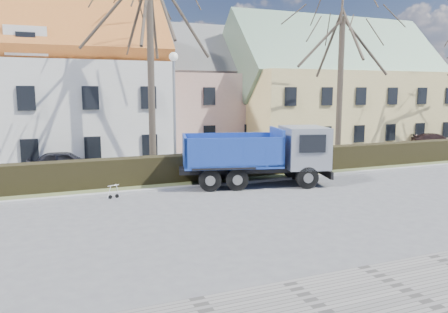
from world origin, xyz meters
name	(u,v)px	position (x,y,z in m)	size (l,w,h in m)	color
ground	(257,210)	(0.00, 0.00, 0.00)	(120.00, 120.00, 0.00)	#505053
curb_far	(214,185)	(0.00, 4.60, 0.06)	(80.00, 0.30, 0.12)	#979695
grass_strip	(202,179)	(0.00, 6.20, 0.05)	(80.00, 3.00, 0.10)	#49542F
hedge	(204,168)	(0.00, 6.00, 0.65)	(60.00, 0.90, 1.30)	black
building_pink	(192,97)	(4.00, 20.00, 4.00)	(10.80, 8.80, 8.00)	tan
building_yellow	(336,94)	(16.00, 17.00, 4.25)	(18.80, 10.80, 8.50)	#D9C177
tree_1	(151,55)	(-2.00, 8.50, 6.33)	(9.20, 9.20, 12.65)	#372E26
tree_2	(341,74)	(10.00, 8.50, 5.50)	(8.00, 8.00, 11.00)	#372E26
dump_truck	(250,155)	(1.72, 4.16, 1.44)	(7.20, 2.67, 2.88)	navy
streetlight	(174,116)	(-1.19, 7.00, 3.23)	(0.50, 0.50, 6.46)	gray
cart_frame	(109,192)	(-4.96, 3.86, 0.32)	(0.71, 0.40, 0.64)	silver
parked_car_a	(65,162)	(-6.42, 10.42, 0.65)	(1.53, 3.80, 1.30)	black
parked_car_b	(435,141)	(21.41, 11.19, 0.58)	(1.61, 3.97, 1.15)	black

